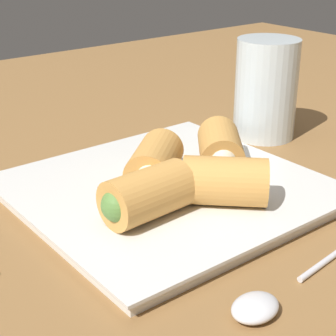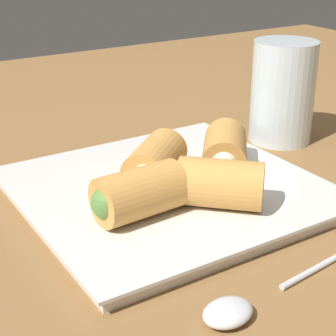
# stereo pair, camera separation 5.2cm
# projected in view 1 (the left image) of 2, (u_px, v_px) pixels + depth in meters

# --- Properties ---
(table_surface) EXTENTS (1.80, 1.40, 0.02)m
(table_surface) POSITION_uv_depth(u_px,v_px,m) (152.00, 222.00, 0.53)
(table_surface) COLOR olive
(table_surface) RESTS_ON ground
(serving_plate) EXTENTS (0.28, 0.27, 0.01)m
(serving_plate) POSITION_uv_depth(u_px,v_px,m) (168.00, 191.00, 0.55)
(serving_plate) COLOR silver
(serving_plate) RESTS_ON table_surface
(roll_front_left) EXTENTS (0.08, 0.05, 0.04)m
(roll_front_left) POSITION_uv_depth(u_px,v_px,m) (143.00, 196.00, 0.48)
(roll_front_left) COLOR #D19347
(roll_front_left) RESTS_ON serving_plate
(roll_front_right) EXTENTS (0.08, 0.09, 0.04)m
(roll_front_right) POSITION_uv_depth(u_px,v_px,m) (221.00, 149.00, 0.57)
(roll_front_right) COLOR #D19347
(roll_front_right) RESTS_ON serving_plate
(roll_back_left) EXTENTS (0.09, 0.08, 0.04)m
(roll_back_left) POSITION_uv_depth(u_px,v_px,m) (220.00, 181.00, 0.50)
(roll_back_left) COLOR #D19347
(roll_back_left) RESTS_ON serving_plate
(roll_back_right) EXTENTS (0.09, 0.08, 0.04)m
(roll_back_right) POSITION_uv_depth(u_px,v_px,m) (154.00, 164.00, 0.54)
(roll_back_right) COLOR #D19347
(roll_back_right) RESTS_ON serving_plate
(spoon) EXTENTS (0.20, 0.04, 0.01)m
(spoon) POSITION_uv_depth(u_px,v_px,m) (272.00, 296.00, 0.40)
(spoon) COLOR silver
(spoon) RESTS_ON table_surface
(drinking_glass) EXTENTS (0.08, 0.08, 0.12)m
(drinking_glass) POSITION_uv_depth(u_px,v_px,m) (266.00, 89.00, 0.69)
(drinking_glass) COLOR silver
(drinking_glass) RESTS_ON table_surface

